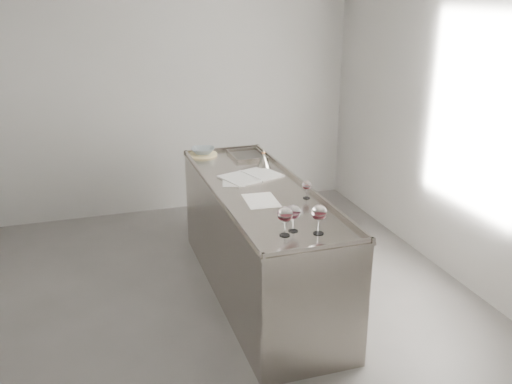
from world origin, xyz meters
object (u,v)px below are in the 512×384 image
object	(u,v)px
wine_glass_middle	(285,215)
notebook	(251,176)
wine_glass_small	(307,186)
ceramic_bowl	(203,151)
counter	(259,242)
wine_glass_left	(294,213)
wine_funnel	(263,162)
wine_glass_right	(319,213)

from	to	relation	value
wine_glass_middle	notebook	size ratio (longest dim) A/B	0.36
wine_glass_small	notebook	xyz separation A→B (m)	(-0.25, 0.63, -0.09)
notebook	ceramic_bowl	distance (m)	0.81
counter	ceramic_bowl	world-z (taller)	ceramic_bowl
counter	wine_glass_small	world-z (taller)	wine_glass_small
wine_glass_small	ceramic_bowl	world-z (taller)	wine_glass_small
wine_glass_small	ceramic_bowl	bearing A→B (deg)	109.42
notebook	wine_glass_middle	bearing A→B (deg)	-115.69
wine_glass_left	wine_funnel	bearing A→B (deg)	79.51
wine_glass_right	wine_glass_small	world-z (taller)	wine_glass_right
wine_glass_right	wine_glass_small	bearing A→B (deg)	74.17
counter	wine_glass_small	bearing A→B (deg)	-49.42
wine_glass_middle	wine_glass_small	bearing A→B (deg)	56.28
ceramic_bowl	wine_glass_left	bearing A→B (deg)	-85.10
wine_glass_left	wine_funnel	distance (m)	1.42
ceramic_bowl	wine_glass_middle	bearing A→B (deg)	-87.39
wine_glass_small	wine_funnel	size ratio (longest dim) A/B	0.76
wine_glass_left	ceramic_bowl	size ratio (longest dim) A/B	0.84
counter	wine_funnel	distance (m)	0.77
counter	notebook	bearing A→B (deg)	85.85
counter	wine_glass_small	size ratio (longest dim) A/B	17.22
wine_glass_left	ceramic_bowl	world-z (taller)	wine_glass_left
wine_glass_right	wine_funnel	size ratio (longest dim) A/B	1.09
wine_glass_right	notebook	size ratio (longest dim) A/B	0.36
wine_glass_middle	wine_funnel	size ratio (longest dim) A/B	1.08
wine_glass_right	ceramic_bowl	world-z (taller)	wine_glass_right
ceramic_bowl	wine_funnel	size ratio (longest dim) A/B	1.20
wine_glass_middle	ceramic_bowl	size ratio (longest dim) A/B	0.90
counter	notebook	size ratio (longest dim) A/B	4.32
counter	notebook	xyz separation A→B (m)	(0.02, 0.31, 0.47)
wine_glass_left	notebook	bearing A→B (deg)	86.46
notebook	ceramic_bowl	bearing A→B (deg)	88.60
wine_glass_middle	ceramic_bowl	distance (m)	2.01
wine_glass_small	wine_funnel	world-z (taller)	wine_funnel
ceramic_bowl	wine_glass_small	bearing A→B (deg)	-70.58
wine_funnel	wine_glass_small	bearing A→B (deg)	-85.37
wine_glass_middle	ceramic_bowl	world-z (taller)	wine_glass_middle
wine_glass_left	wine_glass_middle	bearing A→B (deg)	-148.33
wine_glass_right	wine_glass_left	bearing A→B (deg)	149.00
counter	wine_glass_left	xyz separation A→B (m)	(-0.05, -0.88, 0.60)
notebook	counter	bearing A→B (deg)	-112.89
counter	ceramic_bowl	size ratio (longest dim) A/B	10.91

